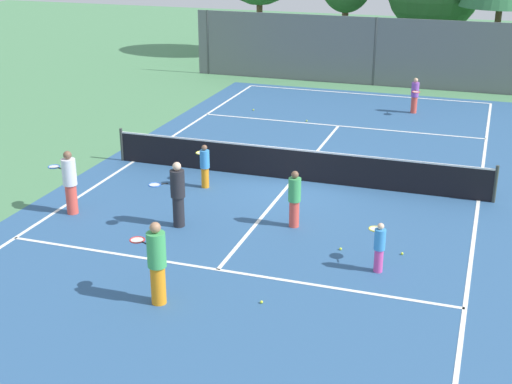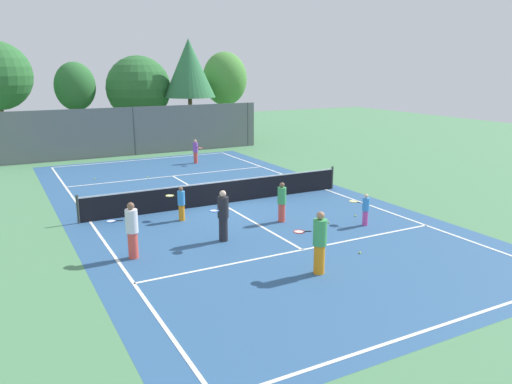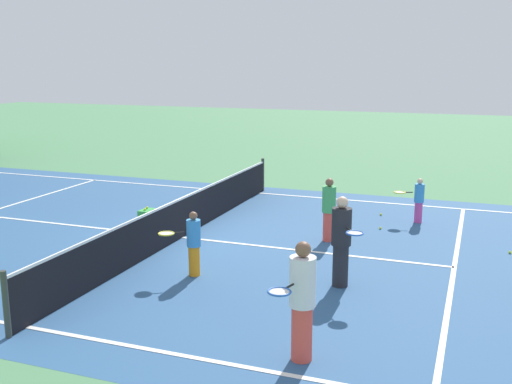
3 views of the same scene
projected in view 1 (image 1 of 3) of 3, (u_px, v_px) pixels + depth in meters
ground_plane at (293, 180)px, 22.22m from camera, size 80.00×80.00×0.00m
court_surface at (293, 180)px, 22.22m from camera, size 13.00×25.00×0.01m
tennis_net at (294, 164)px, 22.03m from camera, size 11.90×0.10×1.10m
perimeter_fence at (375, 52)px, 34.03m from camera, size 18.00×0.12×3.20m
player_0 at (415, 95)px, 29.45m from camera, size 0.45×0.89×1.46m
player_1 at (294, 198)px, 18.60m from camera, size 0.33×0.33×1.54m
player_2 at (70, 182)px, 19.39m from camera, size 0.96×0.55×1.79m
player_3 at (379, 246)px, 16.29m from camera, size 0.53×0.84×1.21m
player_4 at (177, 194)px, 18.57m from camera, size 0.90×0.76×1.77m
player_5 at (157, 262)px, 14.82m from camera, size 0.96×0.64×1.85m
player_6 at (205, 165)px, 21.37m from camera, size 0.67×0.82×1.33m
ball_crate at (335, 162)px, 23.22m from camera, size 0.47×0.30×0.43m
tennis_ball_0 at (262, 302)px, 15.11m from camera, size 0.07×0.07×0.07m
tennis_ball_1 at (253, 110)px, 30.08m from camera, size 0.07×0.07×0.07m
tennis_ball_2 at (429, 187)px, 21.52m from camera, size 0.07×0.07×0.07m
tennis_ball_3 at (307, 121)px, 28.47m from camera, size 0.07×0.07×0.07m
tennis_ball_4 at (341, 249)px, 17.53m from camera, size 0.07×0.07×0.07m
tennis_ball_5 at (402, 254)px, 17.28m from camera, size 0.07×0.07×0.07m
tennis_ball_6 at (229, 143)px, 25.68m from camera, size 0.07×0.07×0.07m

